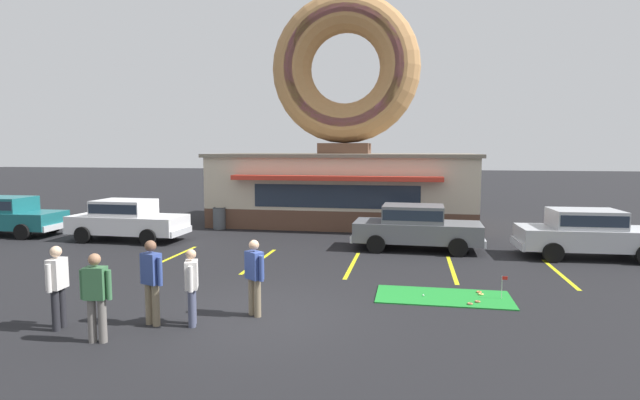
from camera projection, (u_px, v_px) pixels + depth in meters
The scene contains 24 objects.
ground_plane at pixel (260, 314), 10.80m from camera, with size 160.00×160.00×0.00m, color black.
donut_shop_building at pixel (345, 146), 24.07m from camera, with size 12.30×6.75×10.96m.
putting_mat at pixel (443, 297), 12.02m from camera, with size 3.20×1.50×0.03m, color #1E842D.
mini_donut_near_left at pixel (478, 301), 11.54m from camera, with size 0.13×0.13×0.04m, color #A5724C.
mini_donut_near_right at pixel (470, 304), 11.38m from camera, with size 0.13×0.13×0.04m, color #A5724C.
mini_donut_mid_left at pixel (481, 294), 12.13m from camera, with size 0.13×0.13×0.04m, color #E5C666.
mini_donut_mid_centre at pixel (479, 292), 12.32m from camera, with size 0.13×0.13×0.04m, color #D17F47.
golf_ball at pixel (423, 295), 12.03m from camera, with size 0.04×0.04×0.04m, color white.
putting_flag_pin at pixel (504, 282), 11.79m from camera, with size 0.13×0.01×0.55m.
car_teal at pixel (7, 214), 20.70m from camera, with size 4.61×2.07×1.60m.
car_silver at pixel (588, 232), 16.34m from camera, with size 4.62×2.10×1.60m.
car_white at pixel (127, 218), 19.49m from camera, with size 4.59×2.04×1.60m.
car_grey at pixel (416, 226), 17.66m from camera, with size 4.61×2.08×1.60m.
pedestrian_blue_sweater_man at pixel (58, 283), 9.82m from camera, with size 0.26×0.60×1.67m.
pedestrian_hooded_kid at pixel (192, 284), 10.03m from camera, with size 0.36×0.56×1.57m.
pedestrian_leather_jacket_man at pixel (152, 278), 10.05m from camera, with size 0.56×0.36×1.74m.
pedestrian_clipboard_woman at pixel (254, 274), 10.62m from camera, with size 0.50×0.42×1.65m.
pedestrian_beanie_man at pixel (96, 293), 9.14m from camera, with size 0.59×0.28×1.67m.
trash_bin at pixel (219, 218), 22.37m from camera, with size 0.57×0.57×0.97m.
parking_stripe_far_left at pixel (172, 257), 16.52m from camera, with size 0.12×3.60×0.01m, color yellow.
parking_stripe_left at pixel (259, 261), 15.98m from camera, with size 0.12×3.60×0.01m, color yellow.
parking_stripe_mid_left at pixel (352, 265), 15.44m from camera, with size 0.12×3.60×0.01m, color yellow.
parking_stripe_centre at pixel (452, 269), 14.89m from camera, with size 0.12×3.60×0.01m, color yellow.
parking_stripe_mid_right at pixel (559, 273), 14.35m from camera, with size 0.12×3.60×0.01m, color yellow.
Camera 1 is at (3.18, -10.09, 3.55)m, focal length 28.00 mm.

